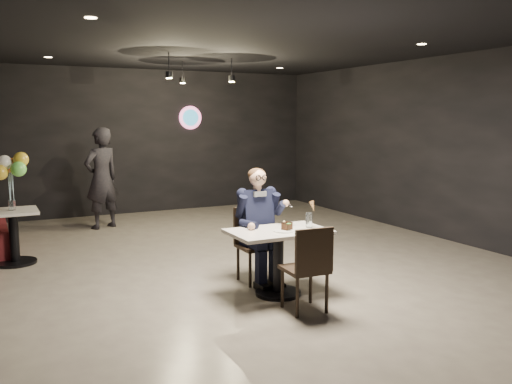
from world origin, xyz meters
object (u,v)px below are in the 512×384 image
main_table (278,262)px  side_table (14,235)px  sundae_glass (309,220)px  seated_man (257,224)px  chair_near (304,267)px  passerby (102,178)px  balloon_vase (12,205)px  chair_far (257,245)px

main_table → side_table: side_table is taller
sundae_glass → side_table: bearing=136.9°
seated_man → side_table: bearing=139.5°
seated_man → side_table: seated_man is taller
chair_near → side_table: chair_near is taller
seated_man → side_table: size_ratio=1.79×
sundae_glass → passerby: 4.96m
main_table → balloon_vase: bearing=133.2°
chair_far → balloon_vase: bearing=139.5°
chair_far → chair_near: same height
chair_near → passerby: (-1.04, 5.29, 0.45)m
sundae_glass → side_table: sundae_glass is taller
main_table → passerby: bearing=102.4°
seated_man → sundae_glass: seated_man is taller
chair_far → side_table: (-2.61, 2.23, -0.06)m
chair_far → chair_near: bearing=-90.0°
seated_man → balloon_vase: seated_man is taller
side_table → passerby: passerby is taller
seated_man → chair_far: bearing=0.0°
passerby → main_table: bearing=79.2°
main_table → side_table: (-2.61, 2.78, 0.03)m
side_table → chair_far: bearing=-40.5°
balloon_vase → chair_far: bearing=-40.5°
side_table → balloon_vase: size_ratio=5.83×
sundae_glass → side_table: size_ratio=0.21×
chair_near → sundae_glass: size_ratio=5.48×
sundae_glass → passerby: passerby is taller
main_table → chair_near: chair_near is taller
chair_near → seated_man: bearing=93.3°
chair_far → sundae_glass: (0.39, -0.57, 0.37)m
balloon_vase → seated_man: bearing=-40.5°
main_table → seated_man: size_ratio=0.76×
main_table → balloon_vase: size_ratio=7.96×
chair_near → seated_man: (0.00, 1.11, 0.26)m
passerby → balloon_vase: bearing=28.1°
chair_far → sundae_glass: bearing=-55.9°
chair_far → balloon_vase: size_ratio=6.66×
main_table → seated_man: bearing=90.0°
chair_far → chair_near: 1.11m
chair_near → sundae_glass: 0.76m
main_table → chair_near: (0.00, -0.56, 0.09)m
main_table → seated_man: 0.65m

